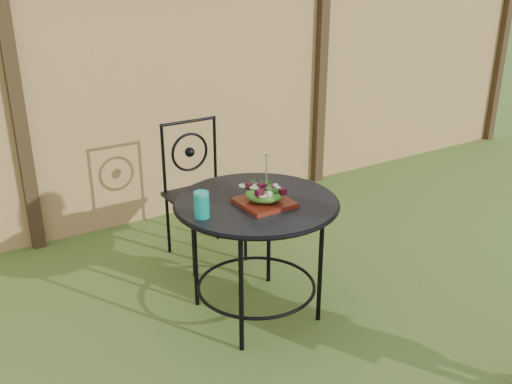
% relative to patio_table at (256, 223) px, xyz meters
% --- Properties ---
extents(ground, '(60.00, 60.00, 0.00)m').
position_rel_patio_table_xyz_m(ground, '(0.41, -0.56, -0.59)').
color(ground, '#2E4817').
rests_on(ground, ground).
extents(fence, '(8.00, 0.12, 1.90)m').
position_rel_patio_table_xyz_m(fence, '(0.41, 1.64, 0.36)').
color(fence, tan).
rests_on(fence, ground).
extents(patio_table, '(0.92, 0.92, 0.72)m').
position_rel_patio_table_xyz_m(patio_table, '(0.00, 0.00, 0.00)').
color(patio_table, black).
rests_on(patio_table, ground).
extents(patio_chair, '(0.46, 0.46, 0.95)m').
position_rel_patio_table_xyz_m(patio_chair, '(0.09, 0.84, -0.08)').
color(patio_chair, black).
rests_on(patio_chair, ground).
extents(salad_plate, '(0.27, 0.27, 0.02)m').
position_rel_patio_table_xyz_m(salad_plate, '(0.00, -0.08, 0.15)').
color(salad_plate, '#47100A').
rests_on(salad_plate, patio_table).
extents(salad, '(0.21, 0.21, 0.08)m').
position_rel_patio_table_xyz_m(salad, '(0.00, -0.08, 0.20)').
color(salad, '#235614').
rests_on(salad, salad_plate).
extents(fork, '(0.01, 0.01, 0.18)m').
position_rel_patio_table_xyz_m(fork, '(0.01, -0.08, 0.33)').
color(fork, silver).
rests_on(fork, salad).
extents(drinking_glass, '(0.08, 0.08, 0.14)m').
position_rel_patio_table_xyz_m(drinking_glass, '(-0.36, -0.04, 0.21)').
color(drinking_glass, '#0D9A89').
rests_on(drinking_glass, patio_table).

